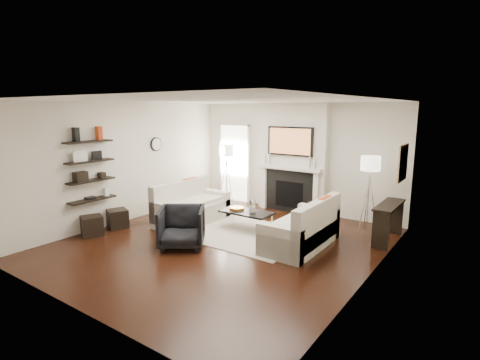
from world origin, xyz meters
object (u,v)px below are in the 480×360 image
Objects in this scene: coffee_table at (246,212)px; lamp_left_shade at (226,150)px; ottoman_near at (118,219)px; armchair at (182,225)px; lamp_right_shade at (371,163)px; loveseat_right_base at (300,235)px; loveseat_left_base at (192,213)px.

lamp_left_shade is at bearing 137.01° from coffee_table.
lamp_left_shade is at bearing 78.76° from ottoman_near.
armchair reaches higher than ottoman_near.
lamp_right_shade reaches higher than coffee_table.
coffee_table is 2.75× the size of lamp_left_shade.
lamp_left_shade reaches higher than ottoman_near.
loveseat_right_base is at bearing -0.70° from armchair.
ottoman_near is at bearing -101.24° from lamp_left_shade.
ottoman_near is at bearing -149.06° from coffee_table.
loveseat_left_base is 4.03m from lamp_right_shade.
coffee_table is 2.67m from lamp_left_shade.
loveseat_right_base is at bearing -30.57° from lamp_left_shade.
lamp_left_shade is 3.42m from ottoman_near.
ottoman_near is (-4.52, -2.89, -1.25)m from lamp_right_shade.
lamp_left_shade is at bearing 176.67° from lamp_right_shade.
lamp_left_shade is 1.00× the size of lamp_right_shade.
coffee_table is 1.55m from armchair.
loveseat_left_base is at bearing -170.79° from coffee_table.
coffee_table is 2.75× the size of ottoman_near.
loveseat_left_base reaches higher than ottoman_near.
loveseat_right_base is at bearing 0.63° from loveseat_left_base.
armchair is at bearing -144.73° from loveseat_right_base.
loveseat_right_base is 3.97m from ottoman_near.
armchair reaches higher than loveseat_right_base.
loveseat_left_base is 4.50× the size of lamp_right_shade.
coffee_table is at bearing -145.56° from lamp_right_shade.
lamp_right_shade reaches higher than ottoman_near.
coffee_table is at bearing 9.21° from loveseat_left_base.
loveseat_left_base is at bearing -179.37° from loveseat_right_base.
armchair is 4.02m from lamp_right_shade.
lamp_left_shade is (-1.33, 3.15, 1.03)m from armchair.
loveseat_left_base is at bearing -154.29° from lamp_right_shade.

